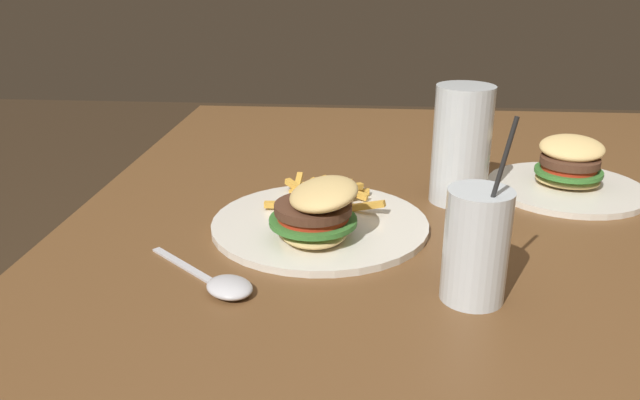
% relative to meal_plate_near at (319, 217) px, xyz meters
% --- Properties ---
extents(dining_table, '(1.43, 1.23, 0.73)m').
position_rel_meal_plate_near_xyz_m(dining_table, '(-0.07, 0.24, -0.11)').
color(dining_table, brown).
rests_on(dining_table, ground_plane).
extents(meal_plate_near, '(0.31, 0.31, 0.10)m').
position_rel_meal_plate_near_xyz_m(meal_plate_near, '(0.00, 0.00, 0.00)').
color(meal_plate_near, silver).
rests_on(meal_plate_near, dining_table).
extents(beer_glass, '(0.09, 0.09, 0.18)m').
position_rel_meal_plate_near_xyz_m(beer_glass, '(-0.14, 0.21, 0.06)').
color(beer_glass, silver).
rests_on(beer_glass, dining_table).
extents(juice_glass, '(0.07, 0.07, 0.21)m').
position_rel_meal_plate_near_xyz_m(juice_glass, '(0.16, 0.19, 0.04)').
color(juice_glass, silver).
rests_on(juice_glass, dining_table).
extents(spoon, '(0.15, 0.16, 0.02)m').
position_rel_meal_plate_near_xyz_m(spoon, '(0.17, -0.09, -0.02)').
color(spoon, silver).
rests_on(spoon, dining_table).
extents(meal_plate_far, '(0.25, 0.25, 0.09)m').
position_rel_meal_plate_near_xyz_m(meal_plate_far, '(-0.20, 0.39, 0.00)').
color(meal_plate_far, silver).
rests_on(meal_plate_far, dining_table).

